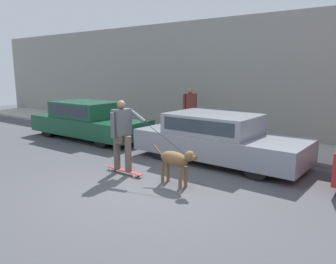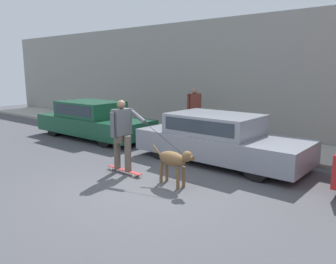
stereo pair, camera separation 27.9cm
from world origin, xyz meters
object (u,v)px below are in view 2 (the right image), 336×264
at_px(pedestrian_with_bag, 194,109).
at_px(skateboarder, 122,132).
at_px(parked_car_1, 219,139).
at_px(parked_car_0, 93,121).
at_px(dog, 174,160).

bearing_deg(pedestrian_with_bag, skateboarder, 134.04).
bearing_deg(skateboarder, parked_car_1, 63.12).
height_order(parked_car_0, dog, parked_car_0).
height_order(dog, skateboarder, skateboarder).
bearing_deg(dog, parked_car_1, 103.58).
bearing_deg(parked_car_0, dog, -22.06).
bearing_deg(pedestrian_with_bag, parked_car_1, 166.64).
xyz_separation_m(parked_car_0, pedestrian_with_bag, (2.78, 2.27, 0.40)).
height_order(parked_car_0, parked_car_1, parked_car_0).
relative_size(parked_car_1, dog, 3.73).
relative_size(parked_car_0, skateboarder, 1.94).
distance_m(parked_car_0, dog, 5.70).
xyz_separation_m(dog, skateboarder, (-1.46, -0.06, 0.42)).
bearing_deg(parked_car_0, skateboarder, -29.97).
relative_size(parked_car_0, dog, 3.75).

